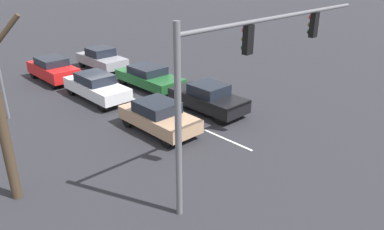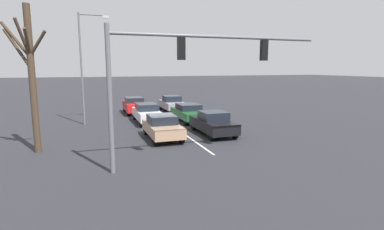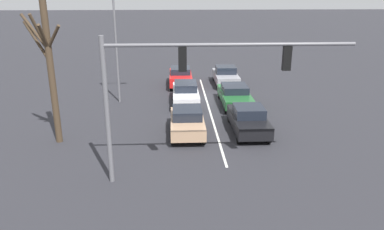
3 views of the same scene
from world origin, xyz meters
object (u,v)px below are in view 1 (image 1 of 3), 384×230
at_px(car_black_leftlane_front, 208,98).
at_px(car_gray_leftlane_third, 102,59).
at_px(car_darkgreen_leftlane_second, 149,77).
at_px(car_white_midlane_second, 96,86).
at_px(traffic_signal_gantry, 246,60).
at_px(car_red_midlane_third, 53,69).
at_px(car_tan_midlane_front, 159,116).

relative_size(car_black_leftlane_front, car_gray_leftlane_third, 1.02).
distance_m(car_darkgreen_leftlane_second, car_white_midlane_second, 3.44).
bearing_deg(traffic_signal_gantry, car_red_midlane_third, -90.85).
bearing_deg(car_darkgreen_leftlane_second, car_black_leftlane_front, 89.49).
bearing_deg(car_red_midlane_third, car_darkgreen_leftlane_second, 123.17).
relative_size(car_tan_midlane_front, car_black_leftlane_front, 0.94).
bearing_deg(car_black_leftlane_front, car_gray_leftlane_third, -91.03).
relative_size(car_tan_midlane_front, car_darkgreen_leftlane_second, 0.86).
xyz_separation_m(car_darkgreen_leftlane_second, car_gray_leftlane_third, (-0.15, -5.86, 0.04)).
bearing_deg(car_tan_midlane_front, car_black_leftlane_front, -177.45).
height_order(car_tan_midlane_front, car_white_midlane_second, car_white_midlane_second).
bearing_deg(car_red_midlane_third, car_tan_midlane_front, 90.79).
distance_m(car_tan_midlane_front, car_darkgreen_leftlane_second, 6.38).
relative_size(car_red_midlane_third, traffic_signal_gantry, 0.43).
bearing_deg(car_black_leftlane_front, car_white_midlane_second, -59.36).
distance_m(car_white_midlane_second, car_gray_leftlane_third, 6.43).
height_order(car_white_midlane_second, car_gray_leftlane_third, car_gray_leftlane_third).
height_order(car_black_leftlane_front, traffic_signal_gantry, traffic_signal_gantry).
bearing_deg(traffic_signal_gantry, car_gray_leftlane_third, -103.85).
height_order(car_tan_midlane_front, car_black_leftlane_front, car_black_leftlane_front).
relative_size(car_white_midlane_second, traffic_signal_gantry, 0.48).
xyz_separation_m(car_red_midlane_third, traffic_signal_gantry, (0.24, 16.18, 3.69)).
distance_m(car_tan_midlane_front, traffic_signal_gantry, 6.47).
bearing_deg(car_darkgreen_leftlane_second, car_tan_midlane_front, 56.60).
height_order(car_red_midlane_third, traffic_signal_gantry, traffic_signal_gantry).
relative_size(car_gray_leftlane_third, car_red_midlane_third, 1.01).
height_order(car_black_leftlane_front, car_red_midlane_third, car_red_midlane_third).
distance_m(car_black_leftlane_front, car_darkgreen_leftlane_second, 5.17).
height_order(car_tan_midlane_front, car_red_midlane_third, car_red_midlane_third).
distance_m(car_white_midlane_second, car_red_midlane_third, 5.11).
relative_size(car_darkgreen_leftlane_second, car_red_midlane_third, 1.13).
relative_size(car_tan_midlane_front, car_red_midlane_third, 0.97).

